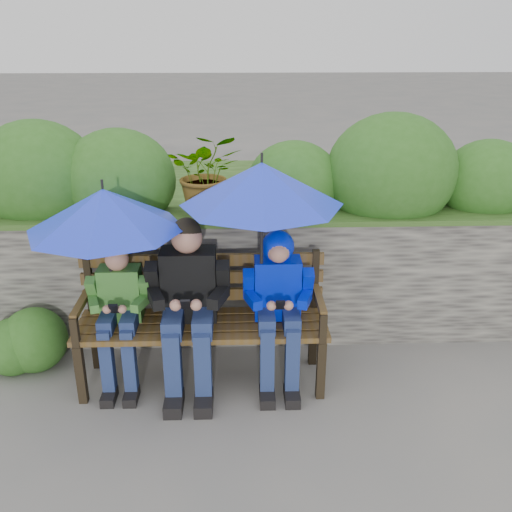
{
  "coord_description": "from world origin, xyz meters",
  "views": [
    {
      "loc": [
        -0.11,
        -3.36,
        2.34
      ],
      "look_at": [
        0.0,
        0.1,
        0.95
      ],
      "focal_mm": 40.0,
      "sensor_mm": 36.0,
      "label": 1
    }
  ],
  "objects_px": {
    "park_bench": "(202,312)",
    "boy_right": "(278,296)",
    "boy_left": "(119,309)",
    "umbrella_left": "(105,210)",
    "boy_middle": "(188,299)",
    "umbrella_right": "(262,184)"
  },
  "relations": [
    {
      "from": "park_bench",
      "to": "boy_right",
      "type": "xyz_separation_m",
      "value": [
        0.52,
        -0.06,
        0.14
      ]
    },
    {
      "from": "boy_left",
      "to": "umbrella_left",
      "type": "height_order",
      "value": "umbrella_left"
    },
    {
      "from": "park_bench",
      "to": "boy_middle",
      "type": "relative_size",
      "value": 1.43
    },
    {
      "from": "umbrella_left",
      "to": "park_bench",
      "type": "bearing_deg",
      "value": 3.08
    },
    {
      "from": "umbrella_left",
      "to": "boy_middle",
      "type": "bearing_deg",
      "value": -6.18
    },
    {
      "from": "park_bench",
      "to": "boy_middle",
      "type": "distance_m",
      "value": 0.19
    },
    {
      "from": "umbrella_left",
      "to": "umbrella_right",
      "type": "height_order",
      "value": "umbrella_right"
    },
    {
      "from": "boy_middle",
      "to": "umbrella_right",
      "type": "distance_m",
      "value": 0.92
    },
    {
      "from": "boy_middle",
      "to": "umbrella_left",
      "type": "height_order",
      "value": "umbrella_left"
    },
    {
      "from": "umbrella_left",
      "to": "boy_right",
      "type": "bearing_deg",
      "value": -1.66
    },
    {
      "from": "park_bench",
      "to": "boy_middle",
      "type": "height_order",
      "value": "boy_middle"
    },
    {
      "from": "umbrella_left",
      "to": "umbrella_right",
      "type": "relative_size",
      "value": 0.98
    },
    {
      "from": "umbrella_left",
      "to": "umbrella_right",
      "type": "distance_m",
      "value": 1.01
    },
    {
      "from": "park_bench",
      "to": "umbrella_left",
      "type": "xyz_separation_m",
      "value": [
        -0.59,
        -0.03,
        0.75
      ]
    },
    {
      "from": "boy_left",
      "to": "boy_middle",
      "type": "distance_m",
      "value": 0.48
    },
    {
      "from": "boy_left",
      "to": "boy_middle",
      "type": "bearing_deg",
      "value": -2.22
    },
    {
      "from": "boy_right",
      "to": "umbrella_right",
      "type": "height_order",
      "value": "umbrella_right"
    },
    {
      "from": "umbrella_left",
      "to": "umbrella_right",
      "type": "xyz_separation_m",
      "value": [
        1.0,
        -0.02,
        0.16
      ]
    },
    {
      "from": "boy_left",
      "to": "boy_right",
      "type": "relative_size",
      "value": 0.93
    },
    {
      "from": "umbrella_right",
      "to": "boy_middle",
      "type": "bearing_deg",
      "value": -175.42
    },
    {
      "from": "boy_right",
      "to": "umbrella_left",
      "type": "bearing_deg",
      "value": 178.34
    },
    {
      "from": "boy_right",
      "to": "park_bench",
      "type": "bearing_deg",
      "value": 172.99
    }
  ]
}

